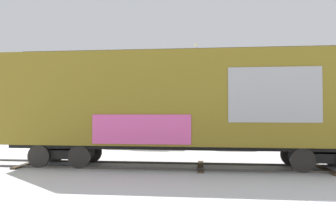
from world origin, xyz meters
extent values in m
plane|color=silver|center=(0.00, 0.00, 0.00)|extent=(260.00, 260.00, 0.00)
cube|color=#4C4742|center=(0.81, -0.72, 0.04)|extent=(59.92, 3.24, 0.08)
cube|color=#4C4742|center=(0.89, 0.72, 0.04)|extent=(59.92, 3.24, 0.08)
cube|color=#423323|center=(1.37, -0.03, 0.04)|extent=(0.37, 2.51, 0.07)
cube|color=#423323|center=(6.17, -0.28, 0.04)|extent=(0.37, 2.51, 0.07)
cube|color=#423323|center=(-5.93, 0.36, 0.04)|extent=(0.37, 2.51, 0.07)
cube|color=olive|center=(0.85, 0.00, 2.79)|extent=(15.00, 3.48, 3.62)
cube|color=#2D2823|center=(0.85, 0.00, 4.72)|extent=(14.13, 1.14, 0.24)
cube|color=#999999|center=(3.93, -1.53, 2.88)|extent=(3.27, 0.20, 1.99)
cube|color=#CC4C8C|center=(-0.90, -1.28, 1.61)|extent=(3.72, 0.23, 1.10)
cube|color=black|center=(0.85, 0.00, 0.88)|extent=(14.64, 2.25, 0.20)
cube|color=black|center=(-4.30, 0.27, 0.51)|extent=(2.16, 1.32, 0.36)
cylinder|color=black|center=(-5.18, -0.40, 0.46)|extent=(0.93, 0.17, 0.92)
cylinder|color=black|center=(-5.11, 1.03, 0.46)|extent=(0.93, 0.17, 0.92)
cylinder|color=black|center=(-3.49, -0.49, 0.46)|extent=(0.93, 0.17, 0.92)
cylinder|color=black|center=(-3.41, 0.94, 0.46)|extent=(0.93, 0.17, 0.92)
cube|color=black|center=(5.99, -0.27, 0.51)|extent=(2.16, 1.32, 0.36)
cylinder|color=black|center=(5.10, -0.94, 0.46)|extent=(0.93, 0.17, 0.92)
cylinder|color=black|center=(5.18, 0.49, 0.46)|extent=(0.93, 0.17, 0.92)
cylinder|color=black|center=(6.88, 0.40, 0.46)|extent=(0.93, 0.17, 0.92)
cylinder|color=silver|center=(1.60, 11.44, 3.66)|extent=(0.12, 0.12, 7.32)
sphere|color=#D8CC66|center=(1.60, 11.44, 7.40)|extent=(0.18, 0.18, 0.18)
cube|color=navy|center=(1.95, 12.03, 6.87)|extent=(0.66, 1.09, 0.70)
cube|color=yellow|center=(2.11, 12.30, 6.87)|extent=(0.35, 0.56, 0.70)
cube|color=slate|center=(0.00, 63.12, 5.44)|extent=(146.09, 35.60, 10.88)
cube|color=#9E9384|center=(-38.84, 52.44, 12.07)|extent=(6.64, 4.90, 2.39)
cube|color=#8C725B|center=(21.79, 52.44, 12.43)|extent=(5.80, 4.82, 3.11)
cube|color=#8C725B|center=(20.60, 52.44, 12.27)|extent=(6.17, 4.95, 2.77)
cone|color=#193D23|center=(-13.35, 57.12, 12.45)|extent=(1.57, 1.57, 3.14)
cone|color=#193D23|center=(-25.67, 55.98, 12.81)|extent=(1.93, 1.93, 3.86)
cube|color=silver|center=(-2.30, 6.78, 0.68)|extent=(4.57, 2.20, 0.73)
cube|color=#2D333D|center=(-2.40, 6.79, 1.34)|extent=(2.00, 1.80, 0.58)
cylinder|color=black|center=(-0.73, 7.52, 0.32)|extent=(0.66, 0.27, 0.64)
cylinder|color=black|center=(-0.87, 5.79, 0.32)|extent=(0.66, 0.27, 0.64)
cylinder|color=black|center=(-3.73, 7.77, 0.32)|extent=(0.66, 0.27, 0.64)
cylinder|color=black|center=(-3.88, 6.04, 0.32)|extent=(0.66, 0.27, 0.64)
cube|color=black|center=(2.55, 6.90, 0.65)|extent=(4.61, 2.09, 0.66)
cube|color=#2D333D|center=(2.48, 6.90, 1.26)|extent=(2.15, 1.77, 0.57)
cylinder|color=black|center=(4.13, 7.70, 0.32)|extent=(0.65, 0.25, 0.64)
cylinder|color=black|center=(4.03, 5.94, 0.32)|extent=(0.65, 0.25, 0.64)
cylinder|color=black|center=(1.06, 7.86, 0.32)|extent=(0.65, 0.25, 0.64)
cylinder|color=black|center=(0.96, 6.10, 0.32)|extent=(0.65, 0.25, 0.64)
camera|label=1|loc=(0.71, -12.96, 2.31)|focal=33.78mm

